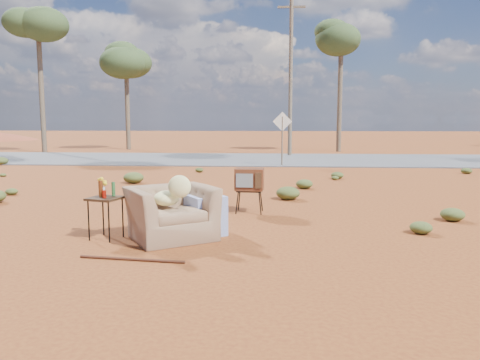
{
  "coord_description": "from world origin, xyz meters",
  "views": [
    {
      "loc": [
        1.14,
        -7.04,
        1.88
      ],
      "look_at": [
        0.55,
        1.3,
        0.8
      ],
      "focal_mm": 35.0,
      "sensor_mm": 36.0,
      "label": 1
    }
  ],
  "objects": [
    {
      "name": "ground",
      "position": [
        0.0,
        0.0,
        0.0
      ],
      "size": [
        140.0,
        140.0,
        0.0
      ],
      "primitive_type": "plane",
      "color": "brown",
      "rests_on": "ground"
    },
    {
      "name": "highway",
      "position": [
        0.0,
        15.0,
        0.02
      ],
      "size": [
        140.0,
        7.0,
        0.04
      ],
      "primitive_type": "cube",
      "color": "#565659",
      "rests_on": "ground"
    },
    {
      "name": "armchair",
      "position": [
        -0.37,
        0.21,
        0.52
      ],
      "size": [
        1.64,
        1.61,
        1.11
      ],
      "rotation": [
        0.0,
        0.0,
        0.58
      ],
      "color": "#826147",
      "rests_on": "ground"
    },
    {
      "name": "tv_unit",
      "position": [
        0.67,
        2.31,
        0.67
      ],
      "size": [
        0.58,
        0.48,
        0.91
      ],
      "rotation": [
        0.0,
        0.0,
        -0.05
      ],
      "color": "black",
      "rests_on": "ground"
    },
    {
      "name": "side_table",
      "position": [
        -1.51,
        0.08,
        0.69
      ],
      "size": [
        0.57,
        0.57,
        0.95
      ],
      "rotation": [
        0.0,
        0.0,
        -0.27
      ],
      "color": "#321D12",
      "rests_on": "ground"
    },
    {
      "name": "rusty_bar",
      "position": [
        -0.74,
        -1.07,
        0.02
      ],
      "size": [
        1.49,
        0.21,
        0.04
      ],
      "primitive_type": "cylinder",
      "rotation": [
        0.0,
        1.57,
        -0.11
      ],
      "color": "#4D2014",
      "rests_on": "ground"
    },
    {
      "name": "road_sign",
      "position": [
        1.5,
        12.0,
        1.5
      ],
      "size": [
        0.78,
        0.06,
        2.19
      ],
      "color": "brown",
      "rests_on": "ground"
    },
    {
      "name": "eucalyptus_left",
      "position": [
        -12.0,
        19.0,
        6.92
      ],
      "size": [
        3.2,
        3.2,
        8.1
      ],
      "color": "brown",
      "rests_on": "ground"
    },
    {
      "name": "eucalyptus_near_left",
      "position": [
        -8.0,
        22.0,
        5.45
      ],
      "size": [
        3.2,
        3.2,
        6.6
      ],
      "color": "brown",
      "rests_on": "ground"
    },
    {
      "name": "eucalyptus_center",
      "position": [
        5.0,
        21.0,
        6.43
      ],
      "size": [
        3.2,
        3.2,
        7.6
      ],
      "color": "brown",
      "rests_on": "ground"
    },
    {
      "name": "utility_pole_center",
      "position": [
        2.0,
        17.5,
        4.15
      ],
      "size": [
        1.4,
        0.2,
        8.0
      ],
      "color": "brown",
      "rests_on": "ground"
    },
    {
      "name": "scrub_patch",
      "position": [
        -0.82,
        4.41,
        0.14
      ],
      "size": [
        17.49,
        8.07,
        0.33
      ],
      "color": "#515927",
      "rests_on": "ground"
    }
  ]
}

